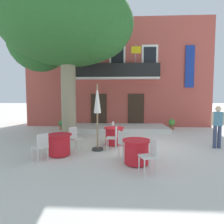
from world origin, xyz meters
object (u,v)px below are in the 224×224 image
(plane_tree, at_px, (66,29))
(cafe_chair_front_1, at_px, (123,142))
(ground_planter_left, at_px, (62,124))
(cafe_chair_middle_0, at_px, (75,137))
(cafe_chair_middle_1, at_px, (41,145))
(cafe_chair_near_tree_0, at_px, (115,130))
(cafe_table_middle, at_px, (59,144))
(ground_planter_right, at_px, (172,124))
(cafe_umbrella, at_px, (97,107))
(cafe_chair_front_0, at_px, (150,154))
(cafe_table_front, at_px, (136,152))
(pedestrian_near_entrance, at_px, (218,124))
(cafe_table_near_tree, at_px, (114,136))
(cafe_chair_near_tree_1, at_px, (114,136))

(plane_tree, bearing_deg, cafe_chair_front_1, -46.44)
(ground_planter_left, bearing_deg, cafe_chair_middle_0, -66.69)
(cafe_chair_middle_0, relative_size, cafe_chair_front_1, 1.00)
(cafe_chair_middle_1, distance_m, cafe_chair_front_1, 2.69)
(cafe_chair_near_tree_0, height_order, cafe_chair_front_1, same)
(plane_tree, bearing_deg, cafe_chair_near_tree_0, -11.37)
(cafe_table_middle, relative_size, cafe_chair_middle_0, 0.95)
(ground_planter_right, bearing_deg, cafe_umbrella, -130.22)
(cafe_chair_front_0, distance_m, ground_planter_left, 8.05)
(cafe_table_middle, relative_size, cafe_table_front, 1.00)
(ground_planter_right, distance_m, pedestrian_near_entrance, 4.42)
(plane_tree, bearing_deg, cafe_chair_middle_0, -67.33)
(cafe_table_middle, bearing_deg, cafe_table_near_tree, 40.22)
(cafe_chair_front_1, bearing_deg, pedestrian_near_entrance, 19.74)
(cafe_table_front, bearing_deg, ground_planter_left, 125.34)
(cafe_umbrella, bearing_deg, cafe_table_front, -46.65)
(cafe_chair_front_0, bearing_deg, cafe_umbrella, 128.24)
(pedestrian_near_entrance, bearing_deg, cafe_table_front, -149.48)
(cafe_chair_middle_0, relative_size, cafe_chair_front_0, 1.00)
(cafe_chair_near_tree_1, height_order, cafe_chair_front_0, same)
(cafe_chair_middle_1, bearing_deg, cafe_table_front, -1.69)
(cafe_table_middle, relative_size, cafe_chair_middle_1, 0.95)
(plane_tree, relative_size, pedestrian_near_entrance, 4.34)
(cafe_umbrella, height_order, ground_planter_left, cafe_umbrella)
(cafe_chair_middle_0, xyz_separation_m, cafe_table_front, (2.26, -1.39, -0.14))
(cafe_chair_near_tree_1, relative_size, cafe_table_front, 1.05)
(cafe_chair_middle_1, bearing_deg, cafe_table_middle, 60.26)
(cafe_chair_middle_1, distance_m, cafe_umbrella, 2.42)
(cafe_table_middle, xyz_separation_m, ground_planter_right, (5.39, 5.60, -0.01))
(cafe_chair_middle_0, relative_size, ground_planter_right, 1.31)
(cafe_table_middle, distance_m, ground_planter_right, 7.77)
(cafe_chair_middle_1, distance_m, pedestrian_near_entrance, 6.72)
(cafe_chair_front_1, xyz_separation_m, ground_planter_left, (-3.84, 5.31, -0.19))
(cafe_chair_front_0, xyz_separation_m, pedestrian_near_entrance, (3.09, 2.69, 0.44))
(plane_tree, height_order, cafe_chair_near_tree_1, plane_tree)
(cafe_umbrella, bearing_deg, cafe_table_middle, -150.27)
(cafe_chair_near_tree_0, distance_m, cafe_table_front, 3.17)
(cafe_chair_front_0, height_order, cafe_umbrella, cafe_umbrella)
(cafe_umbrella, relative_size, ground_planter_left, 4.14)
(cafe_table_near_tree, xyz_separation_m, cafe_chair_near_tree_1, (0.01, -0.75, 0.14))
(cafe_chair_middle_1, height_order, pedestrian_near_entrance, pedestrian_near_entrance)
(plane_tree, xyz_separation_m, pedestrian_near_entrance, (6.57, -1.56, -4.37))
(cafe_table_near_tree, bearing_deg, cafe_chair_front_1, -77.01)
(ground_planter_left, bearing_deg, cafe_chair_front_1, -54.17)
(cafe_chair_near_tree_0, height_order, pedestrian_near_entrance, pedestrian_near_entrance)
(cafe_chair_middle_1, bearing_deg, cafe_table_near_tree, 44.90)
(cafe_umbrella, bearing_deg, cafe_chair_middle_1, -139.96)
(plane_tree, relative_size, cafe_chair_front_0, 8.12)
(cafe_table_middle, relative_size, ground_planter_right, 1.24)
(ground_planter_left, xyz_separation_m, pedestrian_near_entrance, (7.63, -3.95, 0.62))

